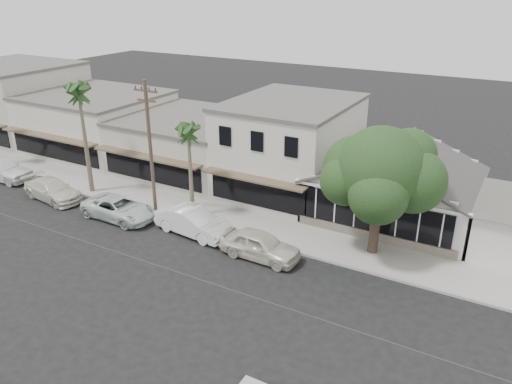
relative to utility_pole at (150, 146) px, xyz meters
The scene contains 16 objects.
ground 11.44m from the utility_pole, 30.02° to the right, with size 140.00×140.00×0.00m, color black.
sidewalk_north 5.06m from the utility_pole, 57.17° to the left, with size 90.00×3.50×0.15m, color #9E9991.
corner_shop 15.93m from the utility_pole, 27.45° to the left, with size 10.40×8.60×5.10m.
row_building_near 10.36m from the utility_pole, 54.14° to the left, with size 8.00×10.00×6.50m, color silver.
row_building_midnear 9.23m from the utility_pole, 109.87° to the left, with size 10.00×10.00×4.20m, color #BAB6A7.
row_building_midfar 16.01m from the utility_pole, 148.42° to the left, with size 11.00×10.00×5.00m, color silver.
row_building_far 25.90m from the utility_pole, 161.28° to the left, with size 11.00×10.00×6.80m, color #BAB6A7.
utility_pole is the anchor object (origin of this frame).
car_0 9.94m from the utility_pole, 10.44° to the right, with size 1.89×4.69×1.60m, color beige.
car_1 5.70m from the utility_pole, 16.12° to the right, with size 1.77×5.08×1.67m, color white.
car_2 4.71m from the utility_pole, 132.26° to the right, with size 2.39×5.18×1.44m, color silver.
car_3 9.09m from the utility_pole, 167.61° to the right, with size 2.06×5.06×1.47m, color beige.
car_4 15.12m from the utility_pole, behind, with size 2.12×5.26×1.79m, color white.
shade_tree 14.47m from the utility_pole, ahead, with size 6.79×6.14×7.53m.
palm_east 2.79m from the utility_pole, 17.68° to the left, with size 2.82×2.82×6.74m.
palm_mid 6.98m from the utility_pole, behind, with size 2.96×2.96×8.54m.
Camera 1 is at (11.85, -18.03, 14.48)m, focal length 35.00 mm.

